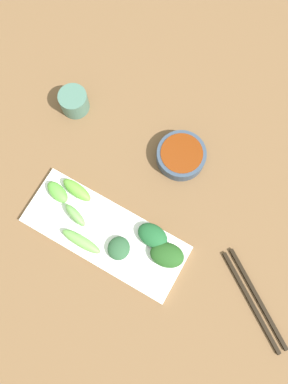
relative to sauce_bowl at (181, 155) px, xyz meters
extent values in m
cube|color=brown|center=(0.16, -0.04, -0.03)|extent=(2.10, 2.10, 0.02)
cylinder|color=#344357|center=(0.00, 0.00, 0.00)|extent=(0.11, 0.11, 0.03)
cylinder|color=#722A08|center=(0.00, 0.00, 0.00)|extent=(0.10, 0.10, 0.03)
cube|color=white|center=(0.24, -0.06, -0.01)|extent=(0.14, 0.36, 0.01)
ellipsoid|color=#2A5533|center=(0.25, -0.02, 0.00)|extent=(0.06, 0.06, 0.02)
ellipsoid|color=#72B754|center=(0.28, -0.09, 0.01)|extent=(0.02, 0.10, 0.03)
ellipsoid|color=#69B63D|center=(0.19, -0.16, 0.01)|extent=(0.04, 0.08, 0.03)
ellipsoid|color=#70AE56|center=(0.24, -0.13, 0.01)|extent=(0.04, 0.07, 0.03)
ellipsoid|color=#224F1C|center=(0.21, 0.08, 0.01)|extent=(0.07, 0.08, 0.03)
ellipsoid|color=#5BAD3E|center=(0.21, -0.20, 0.00)|extent=(0.05, 0.07, 0.02)
ellipsoid|color=#1D582C|center=(0.19, 0.03, 0.01)|extent=(0.05, 0.07, 0.03)
cube|color=black|center=(0.20, 0.29, -0.02)|extent=(0.13, 0.20, 0.01)
cube|color=black|center=(0.21, 0.28, -0.02)|extent=(0.13, 0.20, 0.01)
cylinder|color=#487161|center=(0.01, -0.28, 0.01)|extent=(0.07, 0.07, 0.05)
camera|label=1|loc=(0.31, 0.08, 0.86)|focal=37.62mm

